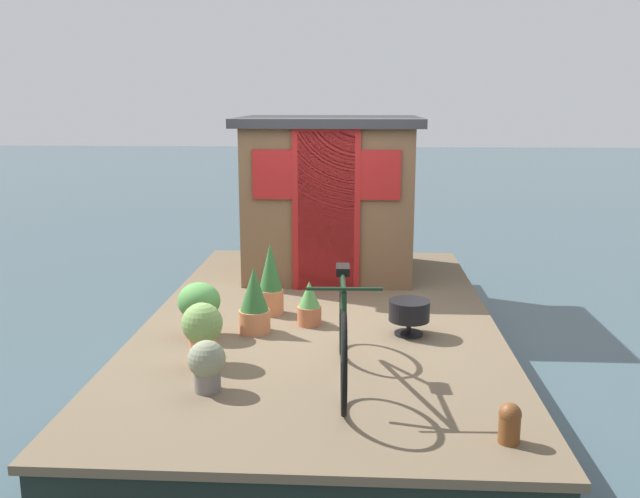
{
  "coord_description": "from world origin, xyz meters",
  "views": [
    {
      "loc": [
        -6.32,
        -0.35,
        2.43
      ],
      "look_at": [
        -0.2,
        0.0,
        1.1
      ],
      "focal_mm": 38.93,
      "sensor_mm": 36.0,
      "label": 1
    }
  ],
  "objects": [
    {
      "name": "potted_plant_succulent",
      "position": [
        -1.77,
        0.71,
        0.6
      ],
      "size": [
        0.27,
        0.27,
        0.37
      ],
      "color": "slate",
      "rests_on": "houseboat_deck"
    },
    {
      "name": "potted_plant_lavender",
      "position": [
        -0.49,
        0.56,
        0.68
      ],
      "size": [
        0.28,
        0.28,
        0.59
      ],
      "color": "#C6754C",
      "rests_on": "houseboat_deck"
    },
    {
      "name": "mooring_bollard",
      "position": [
        -2.42,
        -1.27,
        0.53
      ],
      "size": [
        0.14,
        0.14,
        0.25
      ],
      "color": "brown",
      "rests_on": "houseboat_deck"
    },
    {
      "name": "bicycle",
      "position": [
        -1.52,
        -0.24,
        0.78
      ],
      "size": [
        1.78,
        0.5,
        0.83
      ],
      "color": "black",
      "rests_on": "houseboat_deck"
    },
    {
      "name": "ground_plane",
      "position": [
        0.0,
        0.0,
        0.0
      ],
      "size": [
        60.0,
        60.0,
        0.0
      ],
      "primitive_type": "plane",
      "color": "#384C54"
    },
    {
      "name": "charcoal_grill",
      "position": [
        -0.48,
        -0.8,
        0.61
      ],
      "size": [
        0.36,
        0.36,
        0.31
      ],
      "color": "black",
      "rests_on": "houseboat_deck"
    },
    {
      "name": "potted_plant_ivy",
      "position": [
        -0.61,
        1.03,
        0.66
      ],
      "size": [
        0.37,
        0.37,
        0.48
      ],
      "color": "#B2603D",
      "rests_on": "houseboat_deck"
    },
    {
      "name": "potted_plant_basil",
      "position": [
        0.06,
        0.49,
        0.73
      ],
      "size": [
        0.25,
        0.25,
        0.69
      ],
      "color": "#C6754C",
      "rests_on": "houseboat_deck"
    },
    {
      "name": "potted_plant_thyme",
      "position": [
        -0.26,
        0.09,
        0.59
      ],
      "size": [
        0.22,
        0.22,
        0.41
      ],
      "color": "#B2603D",
      "rests_on": "houseboat_deck"
    },
    {
      "name": "potted_plant_geranium",
      "position": [
        -1.26,
        0.85,
        0.68
      ],
      "size": [
        0.32,
        0.32,
        0.49
      ],
      "color": "#C6754C",
      "rests_on": "houseboat_deck"
    },
    {
      "name": "houseboat_cabin",
      "position": [
        1.75,
        0.0,
        1.32
      ],
      "size": [
        1.81,
        2.06,
        1.83
      ],
      "color": "brown",
      "rests_on": "houseboat_deck"
    },
    {
      "name": "houseboat_deck",
      "position": [
        0.0,
        0.0,
        0.2
      ],
      "size": [
        5.73,
        3.24,
        0.4
      ],
      "color": "brown",
      "rests_on": "ground_plane"
    }
  ]
}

